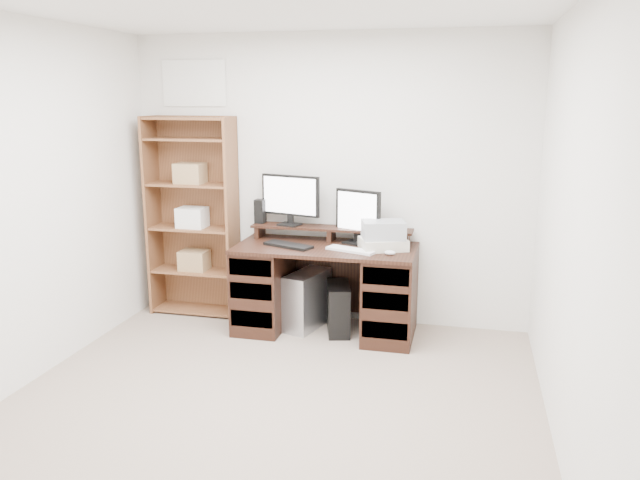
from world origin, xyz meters
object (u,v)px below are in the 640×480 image
(monitor_wide, at_px, (290,197))
(printer, at_px, (383,244))
(monitor_small, at_px, (358,215))
(tower_silver, at_px, (307,300))
(bookshelf, at_px, (193,215))
(desk, at_px, (326,287))
(tower_black, at_px, (338,308))

(monitor_wide, relative_size, printer, 1.50)
(monitor_small, relative_size, printer, 1.26)
(tower_silver, distance_m, bookshelf, 1.30)
(printer, relative_size, tower_silver, 0.73)
(monitor_wide, bearing_deg, desk, -16.08)
(printer, bearing_deg, desk, 156.09)
(monitor_wide, height_order, printer, monitor_wide)
(monitor_small, bearing_deg, tower_black, -109.35)
(desk, xyz_separation_m, bookshelf, (-1.28, 0.21, 0.53))
(printer, height_order, tower_silver, printer)
(tower_silver, xyz_separation_m, bookshelf, (-1.10, 0.16, 0.67))
(monitor_small, distance_m, printer, 0.35)
(printer, xyz_separation_m, bookshelf, (-1.76, 0.21, 0.12))
(printer, relative_size, tower_black, 0.80)
(printer, distance_m, bookshelf, 1.78)
(tower_black, bearing_deg, printer, -15.81)
(monitor_wide, bearing_deg, bookshelf, -166.28)
(monitor_small, distance_m, tower_silver, 0.87)
(monitor_wide, distance_m, monitor_small, 0.62)
(monitor_small, bearing_deg, monitor_wide, -163.52)
(desk, distance_m, monitor_small, 0.67)
(desk, height_order, printer, printer)
(monitor_wide, xyz_separation_m, tower_silver, (0.19, -0.16, -0.87))
(monitor_wide, bearing_deg, printer, -0.08)
(printer, xyz_separation_m, tower_black, (-0.37, 0.01, -0.59))
(tower_black, distance_m, bookshelf, 1.57)
(monitor_wide, xyz_separation_m, monitor_small, (0.60, -0.05, -0.12))
(monitor_wide, relative_size, monitor_small, 1.19)
(desk, distance_m, bookshelf, 1.40)
(monitor_wide, distance_m, tower_black, 1.04)
(desk, height_order, monitor_wide, monitor_wide)
(monitor_wide, height_order, monitor_small, monitor_wide)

